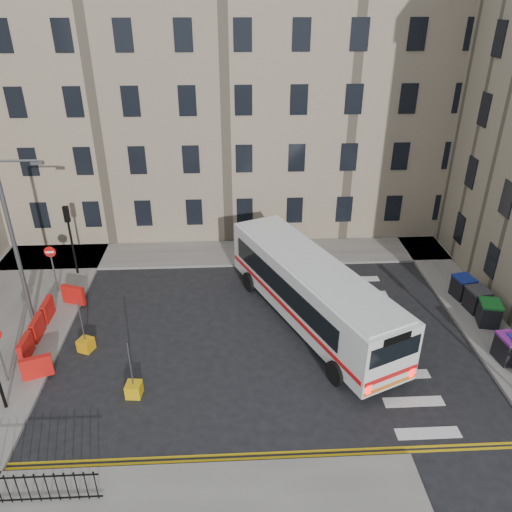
{
  "coord_description": "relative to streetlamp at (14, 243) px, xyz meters",
  "views": [
    {
      "loc": [
        -3.03,
        -18.86,
        14.41
      ],
      "look_at": [
        -1.93,
        2.65,
        3.0
      ],
      "focal_mm": 35.0,
      "sensor_mm": 36.0,
      "label": 1
    }
  ],
  "objects": [
    {
      "name": "ground",
      "position": [
        13.0,
        -2.0,
        -4.34
      ],
      "size": [
        120.0,
        120.0,
        0.0
      ],
      "primitive_type": "plane",
      "color": "black",
      "rests_on": "ground"
    },
    {
      "name": "pavement_north",
      "position": [
        7.0,
        6.6,
        -4.26
      ],
      "size": [
        36.0,
        3.2,
        0.15
      ],
      "primitive_type": "cube",
      "color": "slate",
      "rests_on": "ground"
    },
    {
      "name": "pavement_east",
      "position": [
        22.0,
        2.0,
        -4.26
      ],
      "size": [
        2.4,
        26.0,
        0.15
      ],
      "primitive_type": "cube",
      "color": "slate",
      "rests_on": "ground"
    },
    {
      "name": "pavement_west",
      "position": [
        -1.0,
        -1.0,
        -4.26
      ],
      "size": [
        6.0,
        22.0,
        0.15
      ],
      "primitive_type": "cube",
      "color": "slate",
      "rests_on": "ground"
    },
    {
      "name": "terrace_north",
      "position": [
        6.0,
        13.5,
        4.28
      ],
      "size": [
        38.3,
        10.8,
        17.2
      ],
      "color": "gray",
      "rests_on": "ground"
    },
    {
      "name": "traffic_light_nw",
      "position": [
        1.0,
        4.5,
        -1.47
      ],
      "size": [
        0.28,
        0.22,
        4.1
      ],
      "color": "black",
      "rests_on": "pavement_west"
    },
    {
      "name": "streetlamp",
      "position": [
        0.0,
        0.0,
        0.0
      ],
      "size": [
        0.5,
        0.22,
        8.14
      ],
      "color": "#595B5E",
      "rests_on": "pavement_west"
    },
    {
      "name": "no_entry_north",
      "position": [
        0.5,
        2.5,
        -2.26
      ],
      "size": [
        0.6,
        0.08,
        3.0
      ],
      "color": "#595B5E",
      "rests_on": "pavement_west"
    },
    {
      "name": "roadworks_barriers",
      "position": [
        1.16,
        -1.5,
        -3.69
      ],
      "size": [
        1.66,
        6.26,
        1.0
      ],
      "color": "red",
      "rests_on": "pavement_west"
    },
    {
      "name": "bus",
      "position": [
        13.62,
        -0.78,
        -2.47
      ],
      "size": [
        7.19,
        11.92,
        3.23
      ],
      "rotation": [
        0.0,
        0.0,
        0.41
      ],
      "color": "silver",
      "rests_on": "ground"
    },
    {
      "name": "wheelie_bin_b",
      "position": [
        21.82,
        -4.24,
        -3.57
      ],
      "size": [
        1.09,
        1.22,
        1.23
      ],
      "rotation": [
        0.0,
        0.0,
        0.12
      ],
      "color": "black",
      "rests_on": "pavement_east"
    },
    {
      "name": "wheelie_bin_c",
      "position": [
        22.2,
        -1.55,
        -3.58
      ],
      "size": [
        1.17,
        1.28,
        1.21
      ],
      "rotation": [
        0.0,
        0.0,
        -0.23
      ],
      "color": "black",
      "rests_on": "pavement_east"
    },
    {
      "name": "wheelie_bin_d",
      "position": [
        22.16,
        -0.34,
        -3.58
      ],
      "size": [
        1.1,
        1.21,
        1.2
      ],
      "rotation": [
        0.0,
        0.0,
        0.15
      ],
      "color": "black",
      "rests_on": "pavement_east"
    },
    {
      "name": "wheelie_bin_e",
      "position": [
        21.95,
        0.88,
        -3.6
      ],
      "size": [
        1.12,
        1.22,
        1.17
      ],
      "rotation": [
        0.0,
        0.0,
        0.21
      ],
      "color": "black",
      "rests_on": "pavement_east"
    },
    {
      "name": "bollard_yellow",
      "position": [
        3.2,
        -2.43,
        -4.04
      ],
      "size": [
        0.79,
        0.79,
        0.6
      ],
      "primitive_type": "cube",
      "rotation": [
        0.0,
        0.0,
        -0.4
      ],
      "color": "orange",
      "rests_on": "ground"
    },
    {
      "name": "bollard_chevron",
      "position": [
        5.85,
        -5.46,
        -4.04
      ],
      "size": [
        0.66,
        0.66,
        0.6
      ],
      "primitive_type": "cube",
      "rotation": [
        0.0,
        0.0,
        -0.1
      ],
      "color": "gold",
      "rests_on": "ground"
    }
  ]
}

